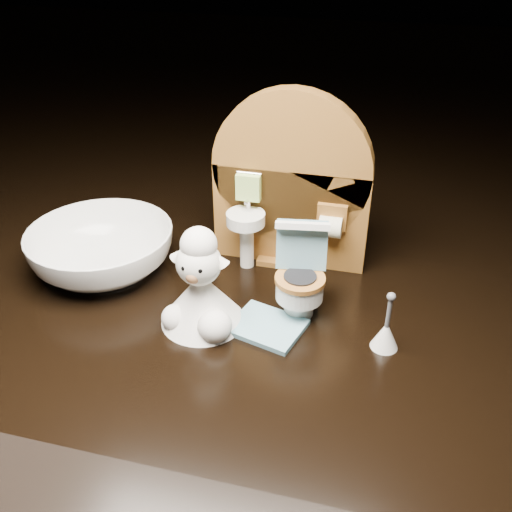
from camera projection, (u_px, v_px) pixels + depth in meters
The scene contains 6 objects.
backdrop_panel at pixel (290, 192), 0.47m from camera, with size 0.13×0.05×0.15m.
toy_toilet at pixel (300, 278), 0.43m from camera, with size 0.04×0.05×0.07m.
bath_mat at pixel (267, 326), 0.42m from camera, with size 0.05×0.04×0.00m, color #6898A7.
toilet_brush at pixel (386, 333), 0.40m from camera, with size 0.02×0.02×0.05m.
plush_lamb at pixel (201, 291), 0.41m from camera, with size 0.06×0.06×0.08m.
ceramic_bowl at pixel (102, 250), 0.48m from camera, with size 0.12×0.12×0.04m, color white.
Camera 1 is at (0.08, -0.35, 0.27)m, focal length 40.00 mm.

